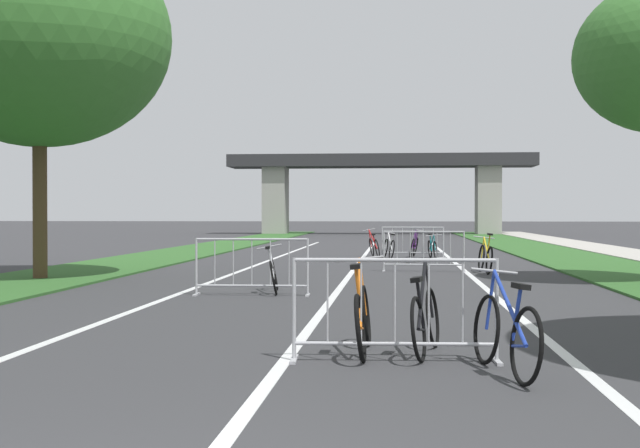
% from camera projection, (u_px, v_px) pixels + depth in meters
% --- Properties ---
extents(grass_verge_left, '(3.12, 67.40, 0.05)m').
position_uv_depth(grass_verge_left, '(188.00, 252.00, 31.54)').
color(grass_verge_left, '#2D5B26').
rests_on(grass_verge_left, ground).
extents(grass_verge_right, '(3.12, 67.40, 0.05)m').
position_uv_depth(grass_verge_right, '(552.00, 253.00, 30.27)').
color(grass_verge_right, '#2D5B26').
rests_on(grass_verge_right, ground).
extents(sidewalk_path_right, '(2.30, 67.40, 0.08)m').
position_uv_depth(sidewalk_path_right, '(627.00, 253.00, 30.02)').
color(sidewalk_path_right, '#ADA89E').
rests_on(sidewalk_path_right, ground).
extents(lane_stripe_center, '(0.14, 38.99, 0.01)m').
position_uv_depth(lane_stripe_center, '(356.00, 267.00, 22.86)').
color(lane_stripe_center, silver).
rests_on(lane_stripe_center, ground).
extents(lane_stripe_right_lane, '(0.14, 38.99, 0.01)m').
position_uv_depth(lane_stripe_right_lane, '(461.00, 268.00, 22.59)').
color(lane_stripe_right_lane, silver).
rests_on(lane_stripe_right_lane, ground).
extents(lane_stripe_left_lane, '(0.14, 38.99, 0.01)m').
position_uv_depth(lane_stripe_left_lane, '(253.00, 266.00, 23.13)').
color(lane_stripe_left_lane, silver).
rests_on(lane_stripe_left_lane, ground).
extents(overpass_bridge, '(21.81, 3.26, 5.70)m').
position_uv_depth(overpass_bridge, '(381.00, 176.00, 58.85)').
color(overpass_bridge, '#2D2D30').
rests_on(overpass_bridge, ground).
extents(tree_left_pine_far, '(5.88, 5.88, 7.99)m').
position_uv_depth(tree_left_pine_far, '(39.00, 36.00, 18.40)').
color(tree_left_pine_far, '#4C3823').
rests_on(tree_left_pine_far, ground).
extents(crowd_barrier_nearest, '(2.13, 0.54, 1.05)m').
position_uv_depth(crowd_barrier_nearest, '(395.00, 311.00, 8.31)').
color(crowd_barrier_nearest, '#ADADB2').
rests_on(crowd_barrier_nearest, ground).
extents(crowd_barrier_second, '(2.12, 0.52, 1.05)m').
position_uv_depth(crowd_barrier_second, '(252.00, 267.00, 14.98)').
color(crowd_barrier_second, '#ADADB2').
rests_on(crowd_barrier_second, ground).
extents(crowd_barrier_third, '(2.12, 0.51, 1.05)m').
position_uv_depth(crowd_barrier_third, '(424.00, 252.00, 21.11)').
color(crowd_barrier_third, '#ADADB2').
rests_on(crowd_barrier_third, ground).
extents(crowd_barrier_fourth, '(2.12, 0.48, 1.05)m').
position_uv_depth(crowd_barrier_fourth, '(413.00, 243.00, 27.56)').
color(crowd_barrier_fourth, '#ADADB2').
rests_on(crowd_barrier_fourth, ground).
extents(bicycle_blue_0, '(0.53, 1.72, 0.97)m').
position_uv_depth(bicycle_blue_0, '(505.00, 333.00, 7.64)').
color(bicycle_blue_0, black).
rests_on(bicycle_blue_0, ground).
extents(bicycle_black_1, '(0.47, 1.64, 1.02)m').
position_uv_depth(bicycle_black_1, '(425.00, 319.00, 8.72)').
color(bicycle_black_1, black).
rests_on(bicycle_black_1, ground).
extents(bicycle_orange_2, '(0.54, 1.75, 1.03)m').
position_uv_depth(bicycle_orange_2, '(363.00, 318.00, 8.77)').
color(bicycle_orange_2, black).
rests_on(bicycle_orange_2, ground).
extents(bicycle_yellow_3, '(0.54, 1.78, 1.01)m').
position_uv_depth(bicycle_yellow_3, '(485.00, 258.00, 20.61)').
color(bicycle_yellow_3, black).
rests_on(bicycle_yellow_3, ground).
extents(bicycle_purple_4, '(0.53, 1.69, 1.01)m').
position_uv_depth(bicycle_purple_4, '(414.00, 246.00, 28.04)').
color(bicycle_purple_4, black).
rests_on(bicycle_purple_4, ground).
extents(bicycle_white_5, '(0.50, 1.71, 0.91)m').
position_uv_depth(bicycle_white_5, '(389.00, 248.00, 27.06)').
color(bicycle_white_5, black).
rests_on(bicycle_white_5, ground).
extents(bicycle_teal_6, '(0.52, 1.63, 0.84)m').
position_uv_depth(bicycle_teal_6, '(432.00, 248.00, 27.03)').
color(bicycle_teal_6, black).
rests_on(bicycle_teal_6, ground).
extents(bicycle_silver_7, '(0.59, 1.67, 0.91)m').
position_uv_depth(bicycle_silver_7, '(273.00, 273.00, 15.51)').
color(bicycle_silver_7, black).
rests_on(bicycle_silver_7, ground).
extents(bicycle_red_8, '(0.66, 1.73, 0.98)m').
position_uv_depth(bicycle_red_8, '(374.00, 246.00, 28.15)').
color(bicycle_red_8, black).
rests_on(bicycle_red_8, ground).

